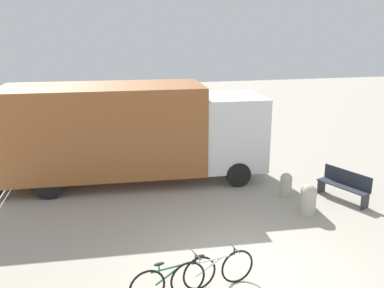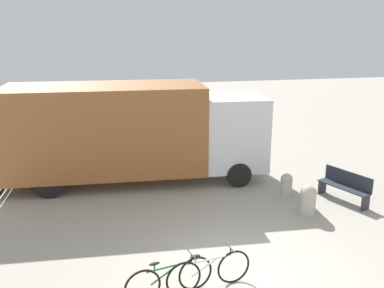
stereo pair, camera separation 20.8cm
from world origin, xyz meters
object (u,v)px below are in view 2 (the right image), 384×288
(park_bench, at_px, (345,185))
(bicycle_near, at_px, (169,279))
(bicycle_middle, at_px, (209,272))
(bollard_far_bench, at_px, (286,185))
(bollard_near_bench, at_px, (308,199))
(delivery_truck, at_px, (133,130))

(park_bench, bearing_deg, bicycle_near, 99.06)
(park_bench, relative_size, bicycle_middle, 0.92)
(park_bench, relative_size, bollard_far_bench, 2.23)
(park_bench, height_order, bollard_near_bench, park_bench)
(park_bench, height_order, bollard_far_bench, park_bench)
(delivery_truck, height_order, bicycle_middle, delivery_truck)
(delivery_truck, bearing_deg, bollard_far_bench, -25.65)
(bicycle_near, xyz_separation_m, bicycle_middle, (0.81, 0.09, 0.00))
(bicycle_middle, height_order, bollard_near_bench, bollard_near_bench)
(bicycle_middle, bearing_deg, bollard_near_bench, 27.67)
(delivery_truck, xyz_separation_m, bollard_near_bench, (4.46, -3.75, -1.30))
(delivery_truck, relative_size, bollard_near_bench, 9.87)
(bollard_far_bench, bearing_deg, bicycle_middle, -130.28)
(bollard_near_bench, bearing_deg, delivery_truck, 139.98)
(bicycle_middle, distance_m, bollard_far_bench, 5.38)
(bicycle_near, height_order, bollard_far_bench, bicycle_near)
(delivery_truck, xyz_separation_m, bicycle_near, (0.13, -6.61, -1.38))
(park_bench, height_order, bicycle_middle, park_bench)
(bicycle_middle, bearing_deg, bollard_far_bench, 39.21)
(delivery_truck, bearing_deg, park_bench, -24.00)
(park_bench, bearing_deg, delivery_truck, 40.98)
(park_bench, xyz_separation_m, bicycle_near, (-5.88, -3.55, -0.10))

